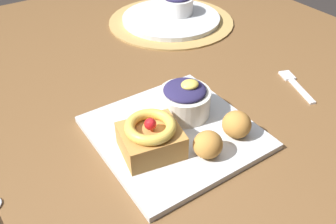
# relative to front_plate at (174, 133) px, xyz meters

# --- Properties ---
(dining_table) EXTENTS (1.40, 1.16, 0.73)m
(dining_table) POSITION_rel_front_plate_xyz_m (0.00, 0.23, -0.09)
(dining_table) COLOR brown
(dining_table) RESTS_ON ground_plane
(woven_placemat) EXTENTS (0.36, 0.36, 0.00)m
(woven_placemat) POSITION_rel_front_plate_xyz_m (0.27, 0.41, -0.00)
(woven_placemat) COLOR #AD894C
(woven_placemat) RESTS_ON dining_table
(front_plate) EXTENTS (0.27, 0.27, 0.01)m
(front_plate) POSITION_rel_front_plate_xyz_m (0.00, 0.00, 0.00)
(front_plate) COLOR silver
(front_plate) RESTS_ON dining_table
(cake_slice) EXTENTS (0.11, 0.10, 0.07)m
(cake_slice) POSITION_rel_front_plate_xyz_m (-0.06, -0.02, 0.04)
(cake_slice) COLOR #B77F3D
(cake_slice) RESTS_ON front_plate
(berry_ramekin) EXTENTS (0.10, 0.10, 0.07)m
(berry_ramekin) POSITION_rel_front_plate_xyz_m (0.04, 0.03, 0.04)
(berry_ramekin) COLOR silver
(berry_ramekin) RESTS_ON front_plate
(fritter_front) EXTENTS (0.05, 0.05, 0.05)m
(fritter_front) POSITION_rel_front_plate_xyz_m (0.08, -0.07, 0.03)
(fritter_front) COLOR #BC7F38
(fritter_front) RESTS_ON front_plate
(fritter_middle) EXTENTS (0.05, 0.05, 0.05)m
(fritter_middle) POSITION_rel_front_plate_xyz_m (0.01, -0.08, 0.03)
(fritter_middle) COLOR #BC7F38
(fritter_middle) RESTS_ON front_plate
(back_plate) EXTENTS (0.28, 0.28, 0.01)m
(back_plate) POSITION_rel_front_plate_xyz_m (0.27, 0.41, 0.01)
(back_plate) COLOR silver
(back_plate) RESTS_ON woven_placemat
(back_ramekin) EXTENTS (0.10, 0.10, 0.07)m
(back_ramekin) POSITION_rel_front_plate_xyz_m (0.30, 0.42, 0.04)
(back_ramekin) COLOR white
(back_ramekin) RESTS_ON back_plate
(fork) EXTENTS (0.06, 0.12, 0.00)m
(fork) POSITION_rel_front_plate_xyz_m (0.31, -0.01, -0.00)
(fork) COLOR silver
(fork) RESTS_ON dining_table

